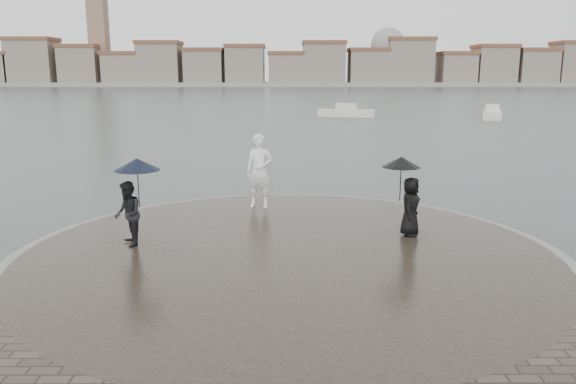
{
  "coord_description": "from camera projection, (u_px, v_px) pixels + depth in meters",
  "views": [
    {
      "loc": [
        -0.05,
        -8.61,
        4.34
      ],
      "look_at": [
        0.0,
        4.8,
        1.45
      ],
      "focal_mm": 35.0,
      "sensor_mm": 36.0,
      "label": 1
    }
  ],
  "objects": [
    {
      "name": "boats",
      "position": [
        418.0,
        114.0,
        53.71
      ],
      "size": [
        17.98,
        6.43,
        1.5
      ],
      "color": "silver",
      "rests_on": "ground"
    },
    {
      "name": "visitor_right",
      "position": [
        407.0,
        192.0,
        13.73
      ],
      "size": [
        1.09,
        1.0,
        1.95
      ],
      "color": "black",
      "rests_on": "quay_tip"
    },
    {
      "name": "statue",
      "position": [
        259.0,
        171.0,
        16.58
      ],
      "size": [
        0.86,
        0.63,
        2.19
      ],
      "primitive_type": "imported",
      "rotation": [
        0.0,
        0.0,
        -0.14
      ],
      "color": "white",
      "rests_on": "quay_tip"
    },
    {
      "name": "quay_tip",
      "position": [
        288.0,
        259.0,
        12.71
      ],
      "size": [
        11.9,
        11.9,
        0.36
      ],
      "primitive_type": "cylinder",
      "color": "#2D261E",
      "rests_on": "ground"
    },
    {
      "name": "visitor_left",
      "position": [
        131.0,
        197.0,
        12.9
      ],
      "size": [
        1.19,
        1.09,
        2.04
      ],
      "color": "black",
      "rests_on": "quay_tip"
    },
    {
      "name": "kerb_ring",
      "position": [
        288.0,
        260.0,
        12.72
      ],
      "size": [
        12.5,
        12.5,
        0.32
      ],
      "primitive_type": "cylinder",
      "color": "gray",
      "rests_on": "ground"
    },
    {
      "name": "far_skyline",
      "position": [
        265.0,
        67.0,
        165.23
      ],
      "size": [
        260.0,
        20.0,
        37.0
      ],
      "color": "gray",
      "rests_on": "ground"
    },
    {
      "name": "ground",
      "position": [
        289.0,
        338.0,
        9.33
      ],
      "size": [
        400.0,
        400.0,
        0.0
      ],
      "primitive_type": "plane",
      "color": "#2B3835",
      "rests_on": "ground"
    }
  ]
}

